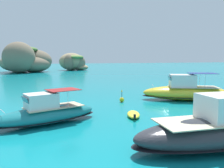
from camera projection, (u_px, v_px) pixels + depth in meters
name	position (u px, v px, depth m)	size (l,w,h in m)	color
islet_large	(26.00, 61.00, 83.74)	(22.63, 22.39, 10.78)	#84755B
islet_small	(73.00, 62.00, 96.93)	(14.89, 12.56, 7.31)	#9E8966
motorboat_charcoal	(218.00, 130.00, 13.43)	(10.91, 3.86, 3.16)	#2D2D33
motorboat_teal	(46.00, 113.00, 18.30)	(8.89, 5.04, 2.67)	#19727A
motorboat_yellow	(186.00, 92.00, 28.47)	(11.32, 7.38, 3.42)	yellow
dinghy_tender	(133.00, 114.00, 20.51)	(1.89, 2.86, 0.58)	yellow
channel_buoy	(122.00, 99.00, 27.36)	(0.56, 0.56, 1.48)	yellow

